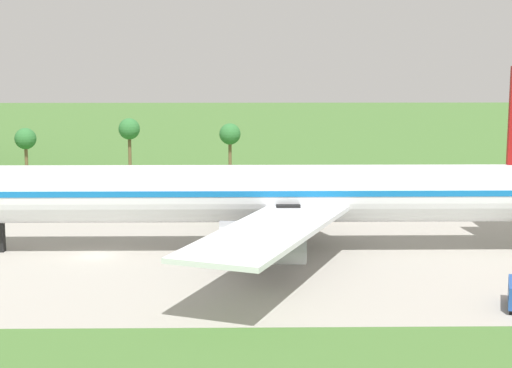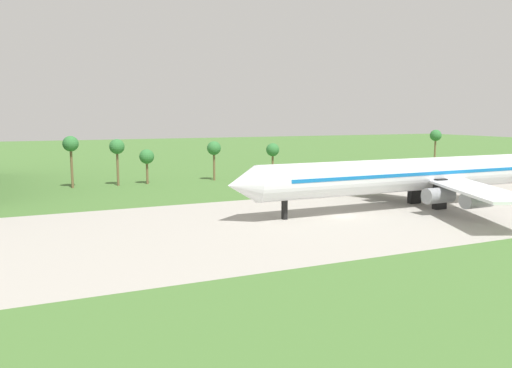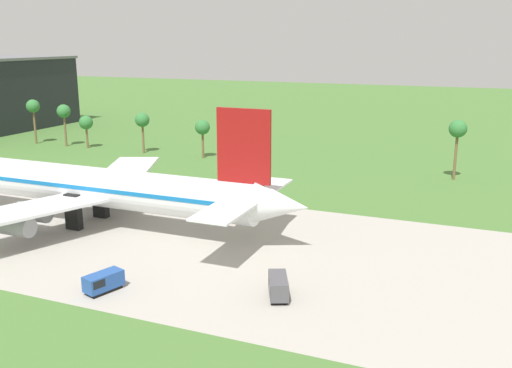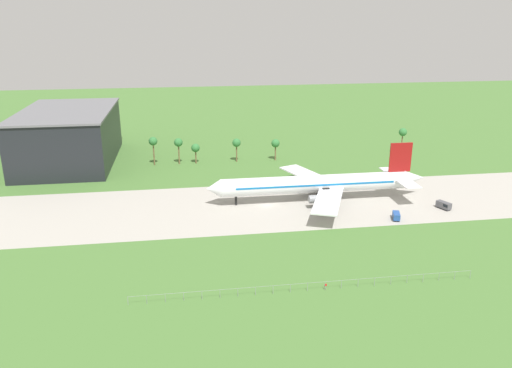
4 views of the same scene
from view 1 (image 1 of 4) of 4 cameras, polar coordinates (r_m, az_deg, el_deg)
The scene contains 4 objects.
ground_plane at distance 81.91m, azimuth -11.61°, elevation -5.16°, with size 600.00×600.00×0.00m, color #477233.
taxiway_strip at distance 81.91m, azimuth -11.61°, elevation -5.15°, with size 320.00×44.00×0.02m.
jet_airliner at distance 81.24m, azimuth 1.17°, elevation -0.73°, with size 75.47×53.03×19.18m.
palm_tree_row at distance 133.36m, azimuth -8.12°, elevation 4.07°, with size 113.30×3.60×12.36m.
Camera 1 is at (15.20, -78.05, 19.65)m, focal length 55.00 mm.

